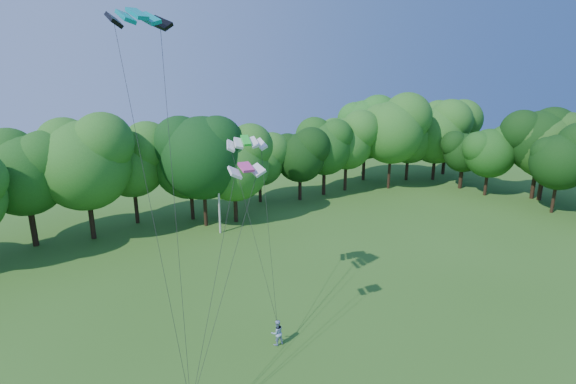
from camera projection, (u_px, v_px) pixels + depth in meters
utility_pole at (219, 191)px, 46.16m from camera, size 1.79×0.23×8.94m
kite_flyer_right at (277, 333)px, 28.44m from camera, size 0.89×0.72×1.72m
kite_teal at (137, 14)px, 22.20m from camera, size 3.28×1.99×0.69m
kite_green at (246, 140)px, 30.27m from camera, size 2.81×1.71×0.61m
kite_pink at (246, 167)px, 24.33m from camera, size 2.03×1.09×0.42m
tree_back_center at (202, 147)px, 47.08m from camera, size 9.71×9.71×14.12m
tree_back_east at (366, 123)px, 66.35m from camera, size 9.58×9.58×13.94m
tree_flank_east at (548, 140)px, 56.48m from camera, size 8.77×8.77×12.76m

